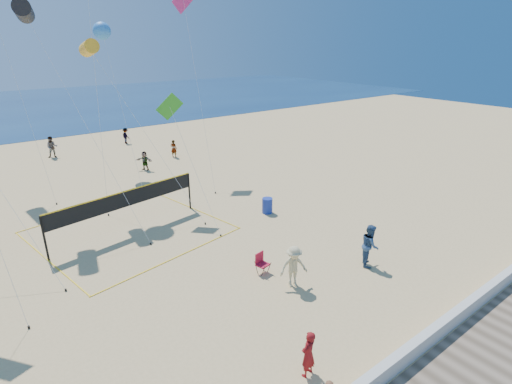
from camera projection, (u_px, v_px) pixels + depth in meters
ground at (278, 346)px, 13.22m from camera, size 120.00×120.00×0.00m
ocean at (7, 109)px, 59.22m from camera, size 140.00×50.00×0.03m
woman at (308, 354)px, 11.81m from camera, size 0.63×0.48×1.55m
bystander_a at (370, 245)px, 17.70m from camera, size 1.19×1.18×1.94m
bystander_b at (294, 267)px, 16.14m from camera, size 1.33×1.05×1.80m
far_person_1 at (145, 161)px, 30.92m from camera, size 1.18×1.36×1.48m
far_person_2 at (174, 149)px, 34.35m from camera, size 0.63×0.66×1.51m
far_person_3 at (52, 147)px, 34.18m from camera, size 1.07×0.94×1.84m
far_person_4 at (126, 136)px, 38.99m from camera, size 0.74×1.06×1.51m
camp_chair at (261, 262)px, 17.23m from camera, size 0.58×0.69×1.03m
trash_barrel at (267, 206)px, 23.27m from camera, size 0.63×0.63×0.90m
volleyball_net at (126, 204)px, 20.67m from camera, size 9.78×9.65×2.26m
kite_1 at (24, 11)px, 19.53m from camera, size 3.24×7.95×11.37m
kite_2 at (89, 48)px, 21.60m from camera, size 3.60×7.25×9.59m
kite_4 at (172, 113)px, 21.90m from camera, size 1.53×5.02×6.83m
kite_5 at (185, 10)px, 27.79m from camera, size 2.83×6.55×13.04m
kite_7 at (102, 31)px, 29.11m from camera, size 1.68×7.67×10.76m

